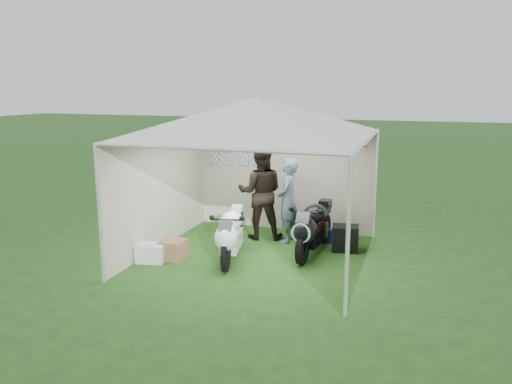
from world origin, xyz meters
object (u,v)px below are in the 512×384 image
canopy_tent (256,121)px  motorcycle_white (231,233)px  crate_0 (151,253)px  equipment_box (345,238)px  person_blue_jacket (288,201)px  paddock_stand (325,235)px  person_dark_jacket (261,192)px  crate_1 (173,250)px  motorcycle_black (312,227)px

canopy_tent → motorcycle_white: bearing=-135.0°
motorcycle_white → crate_0: bearing=-171.0°
motorcycle_white → equipment_box: 2.32m
canopy_tent → person_blue_jacket: 2.03m
paddock_stand → motorcycle_white: bearing=-130.1°
motorcycle_white → person_dark_jacket: size_ratio=0.94×
person_dark_jacket → crate_1: person_dark_jacket is taller
person_dark_jacket → equipment_box: (1.85, -0.28, -0.74)m
person_dark_jacket → crate_0: bearing=39.3°
paddock_stand → crate_0: crate_0 is taller
person_dark_jacket → equipment_box: size_ratio=3.95×
paddock_stand → crate_1: crate_1 is taller
crate_1 → motorcycle_white: bearing=16.2°
motorcycle_black → crate_0: 3.07m
motorcycle_white → motorcycle_black: 1.58m
equipment_box → crate_1: bearing=-152.7°
person_dark_jacket → crate_1: bearing=43.0°
person_dark_jacket → crate_0: person_dark_jacket is taller
canopy_tent → person_blue_jacket: (0.33, 1.07, -1.70)m
person_blue_jacket → crate_0: person_blue_jacket is taller
motorcycle_black → crate_1: motorcycle_black is taller
crate_0 → crate_1: (0.33, 0.23, 0.02)m
person_dark_jacket → canopy_tent: bearing=88.9°
canopy_tent → person_dark_jacket: size_ratio=2.84×
motorcycle_black → crate_0: bearing=-149.3°
person_dark_jacket → person_blue_jacket: person_dark_jacket is taller
crate_0 → crate_1: size_ratio=1.20×
person_dark_jacket → equipment_box: 2.01m
equipment_box → motorcycle_white: bearing=-147.4°
equipment_box → person_dark_jacket: bearing=171.5°
motorcycle_white → motorcycle_black: (1.37, 0.80, 0.03)m
canopy_tent → person_dark_jacket: canopy_tent is taller
person_blue_jacket → crate_0: bearing=-49.5°
canopy_tent → motorcycle_black: size_ratio=2.81×
person_blue_jacket → equipment_box: bearing=77.4°
motorcycle_white → crate_1: 1.13m
motorcycle_black → motorcycle_white: bearing=-144.9°
paddock_stand → person_blue_jacket: (-0.74, -0.27, 0.74)m
paddock_stand → crate_1: bearing=-141.0°
canopy_tent → motorcycle_white: 2.12m
motorcycle_black → crate_1: size_ratio=4.80×
person_blue_jacket → motorcycle_white: bearing=-29.1°
paddock_stand → crate_0: size_ratio=0.73×
person_dark_jacket → person_blue_jacket: bearing=158.3°
canopy_tent → motorcycle_black: (0.99, 0.42, -2.02)m
person_blue_jacket → crate_1: person_blue_jacket is taller
motorcycle_black → person_dark_jacket: (-1.28, 0.72, 0.44)m
canopy_tent → person_dark_jacket: bearing=104.0°
motorcycle_black → paddock_stand: 1.00m
motorcycle_white → motorcycle_black: size_ratio=0.93×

